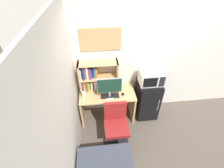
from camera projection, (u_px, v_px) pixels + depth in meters
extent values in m
cube|color=silver|center=(169.00, 59.00, 3.39)|extent=(6.40, 0.04, 2.60)
cube|color=silver|center=(63.00, 134.00, 1.95)|extent=(0.04, 4.40, 2.60)
cube|color=tan|center=(107.00, 93.00, 3.36)|extent=(1.16, 0.60, 0.03)
cube|color=tan|center=(82.00, 108.00, 3.55)|extent=(0.04, 0.54, 0.73)
cube|color=tan|center=(132.00, 104.00, 3.65)|extent=(0.04, 0.54, 0.73)
cube|color=tan|center=(80.00, 78.00, 3.23)|extent=(0.03, 0.28, 0.65)
cube|color=tan|center=(117.00, 75.00, 3.29)|extent=(0.03, 0.28, 0.65)
cube|color=tan|center=(98.00, 63.00, 3.06)|extent=(0.79, 0.28, 0.01)
cube|color=tan|center=(99.00, 77.00, 3.27)|extent=(0.72, 0.28, 0.01)
cube|color=purple|center=(83.00, 84.00, 3.37)|extent=(0.04, 0.22, 0.26)
cube|color=gold|center=(85.00, 84.00, 3.38)|extent=(0.04, 0.19, 0.24)
cube|color=brown|center=(87.00, 84.00, 3.37)|extent=(0.03, 0.22, 0.26)
cube|color=gold|center=(89.00, 85.00, 3.39)|extent=(0.03, 0.21, 0.23)
cube|color=teal|center=(90.00, 85.00, 3.41)|extent=(0.03, 0.16, 0.20)
cube|color=silver|center=(92.00, 84.00, 3.40)|extent=(0.03, 0.19, 0.25)
cube|color=#B21E1E|center=(93.00, 84.00, 3.40)|extent=(0.02, 0.20, 0.22)
cube|color=silver|center=(95.00, 84.00, 3.40)|extent=(0.04, 0.20, 0.23)
cube|color=silver|center=(81.00, 73.00, 3.18)|extent=(0.02, 0.23, 0.23)
cube|color=navy|center=(82.00, 72.00, 3.19)|extent=(0.02, 0.18, 0.24)
cube|color=navy|center=(83.00, 71.00, 3.16)|extent=(0.02, 0.24, 0.29)
cube|color=brown|center=(85.00, 71.00, 3.18)|extent=(0.04, 0.20, 0.28)
cube|color=silver|center=(87.00, 71.00, 3.17)|extent=(0.04, 0.21, 0.30)
cube|color=purple|center=(90.00, 72.00, 3.19)|extent=(0.04, 0.23, 0.24)
cube|color=#197233|center=(91.00, 72.00, 3.21)|extent=(0.02, 0.17, 0.22)
cube|color=navy|center=(93.00, 70.00, 3.20)|extent=(0.03, 0.16, 0.27)
cube|color=teal|center=(95.00, 71.00, 3.20)|extent=(0.02, 0.18, 0.27)
cube|color=orange|center=(96.00, 71.00, 3.22)|extent=(0.04, 0.16, 0.23)
cylinder|color=#B7B7BC|center=(110.00, 96.00, 3.26)|extent=(0.20, 0.20, 0.02)
cylinder|color=#B7B7BC|center=(110.00, 94.00, 3.22)|extent=(0.04, 0.04, 0.11)
cube|color=#B7B7BC|center=(110.00, 86.00, 3.09)|extent=(0.49, 0.01, 0.34)
cube|color=#193D2D|center=(110.00, 86.00, 3.09)|extent=(0.47, 0.02, 0.32)
cube|color=black|center=(110.00, 96.00, 3.26)|extent=(0.37, 0.13, 0.02)
ellipsoid|color=black|center=(123.00, 94.00, 3.30)|extent=(0.07, 0.09, 0.03)
cylinder|color=silver|center=(84.00, 94.00, 3.18)|extent=(0.08, 0.08, 0.20)
cylinder|color=black|center=(83.00, 90.00, 3.11)|extent=(0.04, 0.04, 0.02)
cube|color=black|center=(147.00, 99.00, 3.63)|extent=(0.47, 0.49, 0.93)
cube|color=black|center=(150.00, 107.00, 3.43)|extent=(0.45, 0.01, 0.90)
cylinder|color=#B2B2B7|center=(158.00, 105.00, 3.41)|extent=(0.01, 0.01, 0.33)
cube|color=silver|center=(151.00, 77.00, 3.25)|extent=(0.47, 0.33, 0.28)
cube|color=black|center=(150.00, 83.00, 3.11)|extent=(0.28, 0.01, 0.22)
cube|color=black|center=(162.00, 82.00, 3.13)|extent=(0.11, 0.01, 0.23)
cylinder|color=black|center=(116.00, 141.00, 3.28)|extent=(0.51, 0.51, 0.04)
cylinder|color=black|center=(116.00, 135.00, 3.14)|extent=(0.04, 0.04, 0.45)
cube|color=maroon|center=(116.00, 128.00, 2.99)|extent=(0.44, 0.44, 0.07)
cube|color=maroon|center=(115.00, 111.00, 3.00)|extent=(0.42, 0.06, 0.42)
cube|color=tan|center=(100.00, 40.00, 2.91)|extent=(0.77, 0.02, 0.44)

